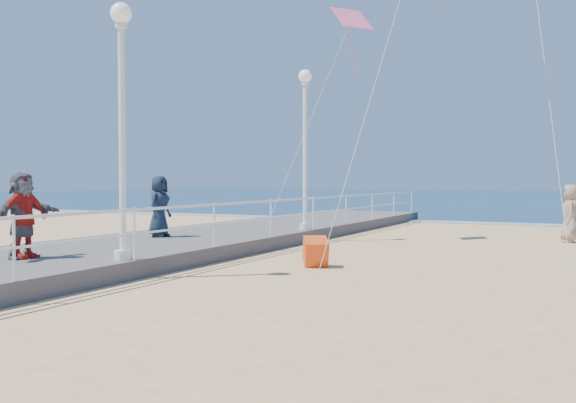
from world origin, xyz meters
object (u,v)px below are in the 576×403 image
at_px(beach_walker_c, 571,213).
at_px(box_kite, 316,254).
at_px(lamp_post_far, 305,132).
at_px(lamp_post_mid, 122,103).
at_px(spectator_3, 23,217).
at_px(spectator_4, 159,206).
at_px(spectator_5, 22,215).

xyz_separation_m(beach_walker_c, box_kite, (-5.11, -9.14, -0.66)).
bearing_deg(beach_walker_c, lamp_post_far, -71.36).
xyz_separation_m(lamp_post_mid, spectator_3, (-2.01, -0.79, -2.38)).
xyz_separation_m(spectator_4, box_kite, (5.52, -1.19, -0.99)).
distance_m(lamp_post_far, box_kite, 7.10).
bearing_deg(spectator_4, beach_walker_c, -59.12).
bearing_deg(spectator_3, spectator_5, 73.04).
xyz_separation_m(spectator_5, box_kite, (4.93, 4.20, -1.02)).
bearing_deg(spectator_4, spectator_5, -179.71).
distance_m(spectator_4, box_kite, 5.73).
height_order(spectator_3, box_kite, spectator_3).
distance_m(lamp_post_far, beach_walker_c, 9.15).
relative_size(spectator_4, beach_walker_c, 0.94).
bearing_deg(spectator_3, lamp_post_mid, -60.52).
height_order(lamp_post_far, box_kite, lamp_post_far).
height_order(spectator_5, box_kite, spectator_5).
bearing_deg(lamp_post_mid, lamp_post_far, 90.00).
relative_size(spectator_3, beach_walker_c, 0.92).
bearing_deg(spectator_4, box_kite, -108.12).
bearing_deg(spectator_3, box_kite, -41.10).
height_order(lamp_post_far, spectator_4, lamp_post_far).
bearing_deg(lamp_post_mid, beach_walker_c, 57.63).
height_order(spectator_4, beach_walker_c, spectator_4).
bearing_deg(lamp_post_far, box_kite, -62.75).
distance_m(lamp_post_mid, beach_walker_c, 15.14).
bearing_deg(beach_walker_c, spectator_3, -42.28).
xyz_separation_m(lamp_post_mid, spectator_4, (-2.65, 4.63, -2.37)).
distance_m(spectator_3, spectator_5, 0.08).
distance_m(spectator_4, beach_walker_c, 13.28).
bearing_deg(spectator_5, spectator_3, -117.23).
xyz_separation_m(spectator_3, spectator_5, (-0.06, 0.03, 0.04)).
distance_m(spectator_5, beach_walker_c, 16.70).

